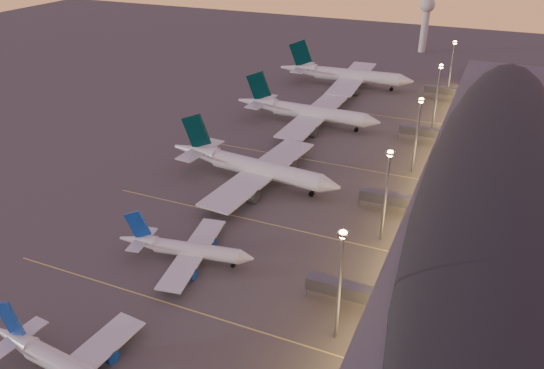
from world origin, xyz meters
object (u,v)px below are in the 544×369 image
(airliner_narrow_north, at_px, (186,249))
(radar_tower, at_px, (426,15))
(airliner_narrow_south, at_px, (63,365))
(airliner_wide_near, at_px, (252,167))
(airliner_wide_mid, at_px, (306,112))
(airliner_wide_far, at_px, (345,75))

(airliner_narrow_north, distance_m, radar_tower, 250.42)
(airliner_narrow_south, distance_m, airliner_wide_near, 88.13)
(radar_tower, bearing_deg, airliner_wide_near, -95.72)
(airliner_narrow_north, relative_size, airliner_wide_mid, 0.57)
(airliner_wide_near, xyz_separation_m, radar_tower, (20.31, 202.86, 16.81))
(airliner_narrow_south, bearing_deg, airliner_wide_near, 97.25)
(airliner_wide_near, distance_m, airliner_wide_far, 113.38)
(airliner_narrow_south, xyz_separation_m, airliner_wide_mid, (-5.33, 144.09, 1.66))
(airliner_narrow_south, relative_size, airliner_wide_near, 0.61)
(airliner_wide_near, height_order, airliner_wide_far, airliner_wide_far)
(airliner_narrow_north, height_order, radar_tower, radar_tower)
(airliner_wide_near, bearing_deg, airliner_wide_mid, 97.65)
(airliner_wide_far, distance_m, radar_tower, 93.87)
(airliner_narrow_south, bearing_deg, airliner_wide_far, 96.86)
(airliner_narrow_north, xyz_separation_m, radar_tower, (16.60, 249.18, 18.58))
(airliner_narrow_south, xyz_separation_m, airliner_narrow_north, (0.49, 41.74, -0.16))
(radar_tower, bearing_deg, airliner_wide_mid, -98.68)
(airliner_narrow_north, bearing_deg, airliner_wide_far, 82.79)
(airliner_wide_far, xyz_separation_m, radar_tower, (23.08, 89.52, 16.31))
(airliner_narrow_south, relative_size, airliner_wide_far, 0.55)
(airliner_wide_near, xyz_separation_m, airliner_wide_mid, (-2.11, 56.03, 0.04))
(airliner_narrow_north, relative_size, radar_tower, 1.09)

